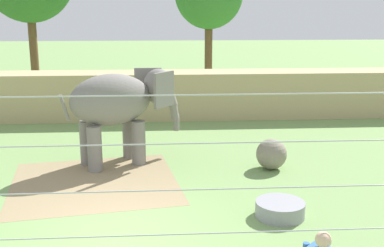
{
  "coord_description": "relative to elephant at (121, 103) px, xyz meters",
  "views": [
    {
      "loc": [
        0.99,
        -9.12,
        4.55
      ],
      "look_at": [
        1.86,
        3.84,
        1.4
      ],
      "focal_mm": 44.81,
      "sensor_mm": 36.0,
      "label": 1
    }
  ],
  "objects": [
    {
      "name": "embankment_wall",
      "position": [
        0.18,
        6.1,
        -0.86
      ],
      "size": [
        36.0,
        1.8,
        1.93
      ],
      "primitive_type": "cube",
      "color": "tan",
      "rests_on": "ground"
    },
    {
      "name": "elephant",
      "position": [
        0.0,
        0.0,
        0.0
      ],
      "size": [
        3.44,
        2.44,
        2.76
      ],
      "color": "gray",
      "rests_on": "ground"
    },
    {
      "name": "water_tub",
      "position": [
        3.79,
        -4.12,
        -1.65
      ],
      "size": [
        1.1,
        1.1,
        0.35
      ],
      "color": "gray",
      "rests_on": "ground"
    },
    {
      "name": "cable_fence",
      "position": [
        0.18,
        -7.47,
        -0.05
      ],
      "size": [
        10.3,
        0.24,
        3.53
      ],
      "color": "brown",
      "rests_on": "ground"
    },
    {
      "name": "dirt_patch",
      "position": [
        -0.62,
        -1.67,
        -1.82
      ],
      "size": [
        4.92,
        4.76,
        0.01
      ],
      "primitive_type": "cube",
      "rotation": [
        0.0,
        0.0,
        0.16
      ],
      "color": "#937F5B",
      "rests_on": "ground"
    },
    {
      "name": "enrichment_ball",
      "position": [
        4.34,
        -0.87,
        -1.38
      ],
      "size": [
        0.89,
        0.89,
        0.89
      ],
      "primitive_type": "sphere",
      "color": "gray",
      "rests_on": "ground"
    },
    {
      "name": "ground_plane",
      "position": [
        0.18,
        -4.77,
        -1.83
      ],
      "size": [
        120.0,
        120.0,
        0.0
      ],
      "primitive_type": "plane",
      "color": "#759956"
    }
  ]
}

